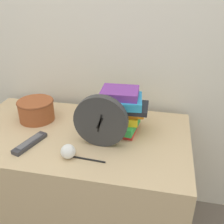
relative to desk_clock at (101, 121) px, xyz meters
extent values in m
cube|color=silver|center=(-0.16, 0.48, 0.36)|extent=(6.00, 0.04, 2.40)
cube|color=tan|center=(-0.16, 0.08, -0.49)|extent=(1.18, 0.67, 0.71)
cylinder|color=#333333|center=(0.00, 0.00, 0.00)|extent=(0.26, 0.04, 0.26)
cylinder|color=white|center=(0.00, -0.01, 0.00)|extent=(0.23, 0.01, 0.23)
cube|color=black|center=(0.00, -0.02, 0.00)|extent=(0.04, 0.01, 0.06)
cube|color=black|center=(0.00, -0.02, 0.00)|extent=(0.03, 0.01, 0.09)
cylinder|color=black|center=(0.00, -0.02, 0.00)|extent=(0.01, 0.00, 0.01)
cube|color=red|center=(0.06, 0.16, -0.12)|extent=(0.19, 0.19, 0.02)
cube|color=green|center=(0.06, 0.15, -0.09)|extent=(0.21, 0.20, 0.04)
cube|color=yellow|center=(0.07, 0.16, -0.05)|extent=(0.19, 0.18, 0.04)
cube|color=orange|center=(0.09, 0.17, -0.02)|extent=(0.21, 0.17, 0.02)
cube|color=#232328|center=(0.09, 0.16, 0.01)|extent=(0.24, 0.16, 0.02)
cube|color=#2D9ED1|center=(0.07, 0.16, 0.04)|extent=(0.22, 0.19, 0.04)
cube|color=#7A3899|center=(0.06, 0.17, 0.08)|extent=(0.19, 0.16, 0.04)
cylinder|color=#994C28|center=(-0.42, 0.17, -0.07)|extent=(0.20, 0.20, 0.12)
torus|color=brown|center=(-0.42, 0.17, -0.02)|extent=(0.20, 0.20, 0.01)
cube|color=#333338|center=(-0.34, -0.07, -0.12)|extent=(0.10, 0.20, 0.02)
cube|color=#59595E|center=(-0.34, -0.07, -0.11)|extent=(0.07, 0.15, 0.00)
sphere|color=white|center=(-0.12, -0.13, -0.10)|extent=(0.07, 0.07, 0.07)
cylinder|color=black|center=(-0.03, -0.13, -0.12)|extent=(0.16, 0.02, 0.01)
camera|label=1|loc=(0.27, -1.03, 0.59)|focal=42.00mm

